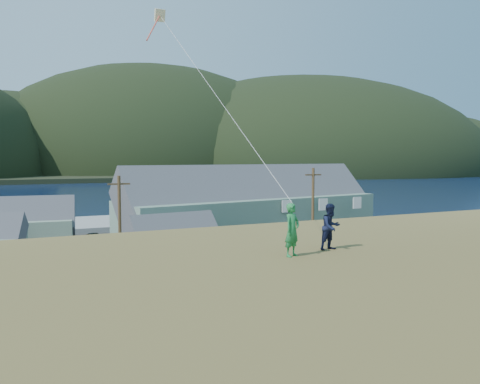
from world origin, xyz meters
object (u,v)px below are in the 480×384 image
lodge (253,207)px  kite_flyer_navy (331,227)px  wharf (51,227)px  shed_white (176,245)px  shed_palegreen_far (24,225)px  kite_flyer_green (292,230)px

lodge → kite_flyer_navy: (-15.21, -37.57, 3.54)m
lodge → kite_flyer_navy: bearing=-121.1°
wharf → shed_white: 33.55m
shed_palegreen_far → kite_flyer_navy: bearing=-71.3°
lodge → shed_white: (-12.81, -10.33, -1.98)m
lodge → kite_flyer_navy: size_ratio=20.94×
kite_flyer_navy → kite_flyer_green: bearing=-176.5°
shed_palegreen_far → wharf: bearing=83.2°
kite_flyer_green → kite_flyer_navy: (1.80, 0.40, -0.06)m
shed_white → kite_flyer_navy: kite_flyer_navy is taller
lodge → kite_flyer_green: bearing=-123.2°
wharf → kite_flyer_navy: 60.27m
kite_flyer_green → kite_flyer_navy: 1.84m
lodge → shed_palegreen_far: (-25.47, 7.20, -1.66)m
lodge → kite_flyer_green: size_ratio=19.49×
wharf → kite_flyer_navy: (6.98, -59.39, 7.56)m
shed_white → kite_flyer_navy: size_ratio=5.39×
wharf → lodge: size_ratio=0.76×
wharf → lodge: 31.37m
lodge → shed_white: size_ratio=3.89×
shed_palegreen_far → kite_flyer_navy: 46.23m
shed_palegreen_far → kite_flyer_green: bearing=-73.6°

